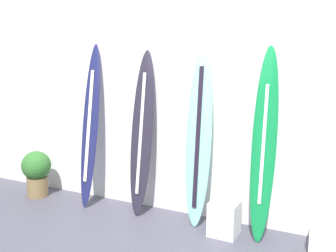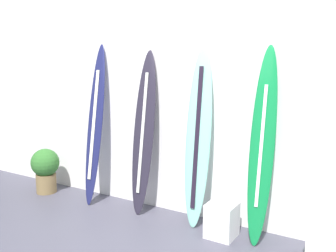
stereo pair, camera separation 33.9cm
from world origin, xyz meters
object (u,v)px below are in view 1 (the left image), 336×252
object	(u,v)px
potted_plant	(37,171)
display_block_left	(327,239)
surfboard_navy	(90,127)
surfboard_charcoal	(142,133)
surfboard_seafoam	(199,138)
display_block_center	(224,218)
surfboard_emerald	(264,145)

from	to	relation	value
potted_plant	display_block_left	bearing A→B (deg)	0.82
surfboard_navy	surfboard_charcoal	xyz separation A→B (m)	(0.73, 0.04, -0.03)
surfboard_seafoam	display_block_center	bearing A→B (deg)	-22.19
surfboard_seafoam	surfboard_emerald	xyz separation A→B (m)	(0.71, -0.02, -0.01)
surfboard_emerald	potted_plant	distance (m)	3.07
surfboard_navy	display_block_center	bearing A→B (deg)	-3.34
surfboard_emerald	display_block_center	distance (m)	0.88
display_block_center	surfboard_charcoal	bearing A→B (deg)	172.22
surfboard_navy	potted_plant	distance (m)	1.08
surfboard_navy	potted_plant	size ratio (longest dim) A/B	3.26
display_block_left	potted_plant	world-z (taller)	potted_plant
surfboard_charcoal	surfboard_emerald	size ratio (longest dim) A/B	0.99
surfboard_emerald	display_block_left	world-z (taller)	surfboard_emerald
surfboard_emerald	potted_plant	size ratio (longest dim) A/B	3.16
display_block_center	display_block_left	bearing A→B (deg)	2.45
surfboard_charcoal	display_block_center	bearing A→B (deg)	-7.78
surfboard_navy	surfboard_seafoam	distance (m)	1.45
surfboard_seafoam	surfboard_emerald	size ratio (longest dim) A/B	1.00
surfboard_seafoam	display_block_left	size ratio (longest dim) A/B	6.51
surfboard_navy	display_block_left	distance (m)	2.94
surfboard_emerald	surfboard_seafoam	bearing A→B (deg)	178.39
surfboard_seafoam	display_block_left	distance (m)	1.60
surfboard_charcoal	display_block_center	world-z (taller)	surfboard_charcoal
surfboard_charcoal	display_block_left	world-z (taller)	surfboard_charcoal
surfboard_navy	potted_plant	xyz separation A→B (m)	(-0.85, -0.11, -0.65)
surfboard_seafoam	potted_plant	bearing A→B (deg)	-176.15
surfboard_seafoam	surfboard_charcoal	bearing A→B (deg)	179.81
surfboard_navy	display_block_center	size ratio (longest dim) A/B	5.68
surfboard_navy	surfboard_emerald	distance (m)	2.16
surfboard_seafoam	display_block_center	xyz separation A→B (m)	(0.36, -0.14, -0.81)
surfboard_emerald	display_block_left	size ratio (longest dim) A/B	6.48
surfboard_charcoal	potted_plant	size ratio (longest dim) A/B	3.12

